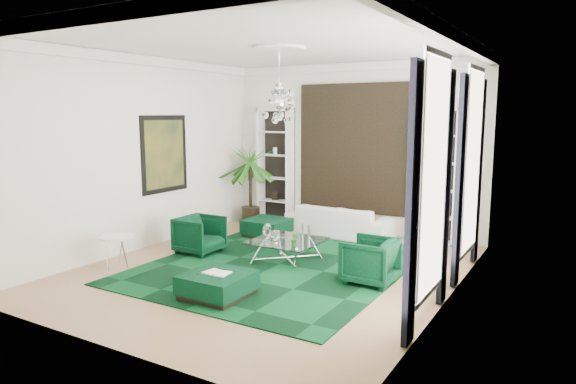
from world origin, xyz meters
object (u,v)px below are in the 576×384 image
Objects in this scene: sofa at (340,221)px; ottoman_side at (267,228)px; coffee_table at (287,251)px; armchair_left at (200,235)px; palm at (250,174)px; side_table at (117,253)px; armchair_right at (370,261)px; ottoman_front at (217,285)px.

sofa is 2.62× the size of ottoman_side.
armchair_left is at bearing -168.69° from coffee_table.
palm is at bearing 135.59° from coffee_table.
side_table is at bearing -141.79° from coffee_table.
sofa is at bearing -2.34° from palm.
coffee_table reaches higher than ottoman_side.
armchair_left reaches higher than side_table.
armchair_right is 0.91× the size of ottoman_side.
palm reaches higher than ottoman_side.
ottoman_front is (1.40, -3.55, -0.01)m from ottoman_side.
ottoman_front is 2.41m from side_table.
sofa is 4.00× the size of side_table.
armchair_right is at bearing -90.00° from armchair_left.
armchair_right is at bearing 123.44° from sofa.
side_table is at bearing 174.05° from ottoman_front.
armchair_left is at bearing 135.81° from ottoman_front.
sofa is at bearing 90.65° from ottoman_front.
palm reaches higher than side_table.
sofa is 2.91× the size of armchair_left.
sofa reaches higher than ottoman_front.
coffee_table is at bearing -101.31° from armchair_right.
palm is (-2.50, 4.50, 1.05)m from ottoman_front.
armchair_right reaches higher than coffee_table.
ottoman_side is at bearing -12.53° from armchair_left.
palm is (-2.45, 0.10, 0.90)m from sofa.
armchair_left is 2.97m from palm.
palm is at bearing 119.05° from ottoman_front.
ottoman_side is 1.79m from palm.
armchair_right is (3.50, -0.00, 0.00)m from armchair_left.
ottoman_side is (-1.35, 1.45, -0.01)m from coffee_table.
ottoman_front is at bearing -60.95° from palm.
ottoman_front is (1.80, -1.75, -0.18)m from armchair_left.
armchair_right reaches higher than ottoman_front.
sofa is 4.77m from side_table.
side_table is at bearing -106.86° from ottoman_side.
armchair_left is 0.90× the size of ottoman_side.
armchair_right is at bearing -11.31° from coffee_table.
palm is at bearing 139.18° from ottoman_side.
coffee_table is at bearing -78.69° from armchair_left.
sofa is 2.53× the size of ottoman_front.
coffee_table reaches higher than ottoman_front.
coffee_table is 2.05× the size of side_table.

